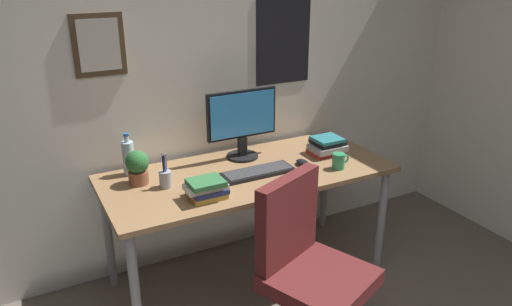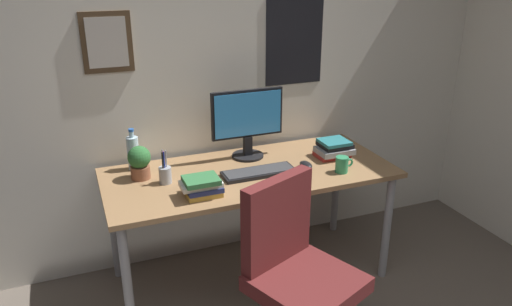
{
  "view_description": "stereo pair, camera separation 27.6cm",
  "coord_description": "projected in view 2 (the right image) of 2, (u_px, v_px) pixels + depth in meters",
  "views": [
    {
      "loc": [
        -0.96,
        -0.68,
        1.91
      ],
      "look_at": [
        0.24,
        1.6,
        0.89
      ],
      "focal_mm": 34.4,
      "sensor_mm": 36.0,
      "label": 1
    },
    {
      "loc": [
        -0.7,
        -0.8,
        1.91
      ],
      "look_at": [
        0.24,
        1.6,
        0.89
      ],
      "focal_mm": 34.4,
      "sensor_mm": 36.0,
      "label": 2
    }
  ],
  "objects": [
    {
      "name": "desk",
      "position": [
        250.0,
        182.0,
        2.94
      ],
      "size": [
        1.71,
        0.75,
        0.74
      ],
      "color": "#936D47",
      "rests_on": "ground_plane"
    },
    {
      "name": "book_stack_right",
      "position": [
        334.0,
        149.0,
        3.1
      ],
      "size": [
        0.22,
        0.18,
        0.11
      ],
      "color": "#B22D28",
      "rests_on": "desk"
    },
    {
      "name": "book_stack_left",
      "position": [
        202.0,
        186.0,
        2.59
      ],
      "size": [
        0.22,
        0.18,
        0.11
      ],
      "color": "gold",
      "rests_on": "desk"
    },
    {
      "name": "water_bottle",
      "position": [
        133.0,
        152.0,
        2.9
      ],
      "size": [
        0.07,
        0.07,
        0.25
      ],
      "color": "silver",
      "rests_on": "desk"
    },
    {
      "name": "keyboard",
      "position": [
        259.0,
        172.0,
        2.86
      ],
      "size": [
        0.43,
        0.15,
        0.03
      ],
      "color": "black",
      "rests_on": "desk"
    },
    {
      "name": "wall_back",
      "position": [
        187.0,
        65.0,
        3.01
      ],
      "size": [
        4.4,
        0.1,
        2.6
      ],
      "color": "silver",
      "rests_on": "ground_plane"
    },
    {
      "name": "office_chair",
      "position": [
        295.0,
        265.0,
        2.37
      ],
      "size": [
        0.6,
        0.61,
        0.95
      ],
      "color": "#591E1E",
      "rests_on": "ground_plane"
    },
    {
      "name": "monitor",
      "position": [
        247.0,
        121.0,
        3.03
      ],
      "size": [
        0.46,
        0.2,
        0.43
      ],
      "color": "black",
      "rests_on": "desk"
    },
    {
      "name": "pen_cup",
      "position": [
        165.0,
        174.0,
        2.73
      ],
      "size": [
        0.07,
        0.07,
        0.2
      ],
      "color": "#9EA0A5",
      "rests_on": "desk"
    },
    {
      "name": "potted_plant",
      "position": [
        139.0,
        161.0,
        2.77
      ],
      "size": [
        0.13,
        0.13,
        0.19
      ],
      "color": "brown",
      "rests_on": "desk"
    },
    {
      "name": "coffee_mug_near",
      "position": [
        342.0,
        164.0,
        2.88
      ],
      "size": [
        0.11,
        0.08,
        0.1
      ],
      "color": "#2D8C59",
      "rests_on": "desk"
    },
    {
      "name": "computer_mouse",
      "position": [
        306.0,
        165.0,
        2.95
      ],
      "size": [
        0.06,
        0.11,
        0.04
      ],
      "color": "black",
      "rests_on": "desk"
    }
  ]
}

